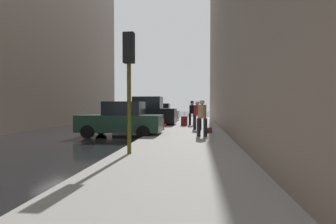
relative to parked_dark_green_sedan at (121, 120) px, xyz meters
The scene contains 12 objects.
ground_plane 2.87m from the parked_dark_green_sedan, 165.05° to the right, with size 120.00×120.00×0.00m, color black.
sidewalk 3.51m from the parked_dark_green_sedan, 11.90° to the right, with size 4.00×40.00×0.15m, color gray.
parked_dark_green_sedan is the anchor object (origin of this frame).
parked_black_suv 6.43m from the parked_dark_green_sedan, 90.00° to the left, with size 4.64×2.15×2.25m.
parked_silver_sedan 12.77m from the parked_dark_green_sedan, 90.00° to the left, with size 4.21×2.07×1.79m.
fire_hydrant 2.99m from the parked_dark_green_sedan, 52.63° to the left, with size 0.42×0.22×0.70m.
traffic_light 6.00m from the parked_dark_green_sedan, 71.00° to the right, with size 0.32×0.32×3.60m.
pedestrian_with_fedora 7.25m from the parked_dark_green_sedan, 61.39° to the left, with size 0.52×0.45×1.78m.
pedestrian_in_tan_coat 4.17m from the parked_dark_green_sedan, 10.65° to the right, with size 0.53×0.50×1.71m.
pedestrian_in_red_jacket 4.74m from the parked_dark_green_sedan, 35.34° to the left, with size 0.51×0.41×1.71m.
rolling_suitcase 6.37m from the parked_dark_green_sedan, 62.60° to the left, with size 0.44×0.61×1.04m.
duffel_bag 4.60m from the parked_dark_green_sedan, 11.78° to the left, with size 0.32×0.44×0.28m.
Camera 1 is at (6.54, -12.30, 1.59)m, focal length 28.00 mm.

